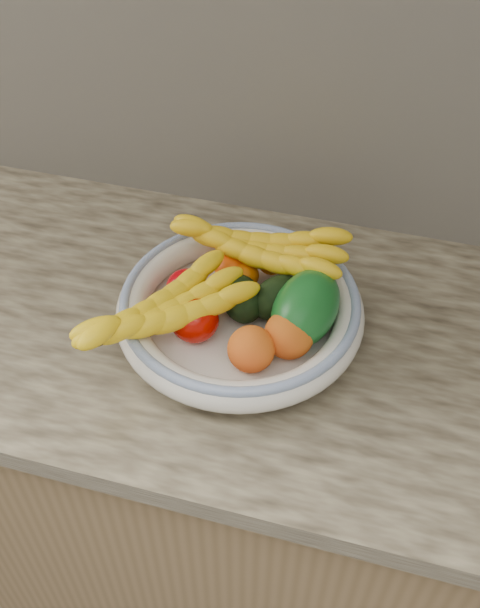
% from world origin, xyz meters
% --- Properties ---
extents(kitchen_counter, '(2.44, 0.66, 1.40)m').
position_xyz_m(kitchen_counter, '(0.00, 1.69, 0.46)').
color(kitchen_counter, brown).
rests_on(kitchen_counter, ground).
extents(fruit_bowl, '(0.39, 0.39, 0.08)m').
position_xyz_m(fruit_bowl, '(0.00, 1.66, 0.95)').
color(fruit_bowl, silver).
rests_on(fruit_bowl, kitchen_counter).
extents(clementine_back_left, '(0.07, 0.07, 0.05)m').
position_xyz_m(clementine_back_left, '(-0.04, 1.74, 0.95)').
color(clementine_back_left, '#FF5705').
rests_on(clementine_back_left, fruit_bowl).
extents(clementine_back_right, '(0.05, 0.05, 0.04)m').
position_xyz_m(clementine_back_right, '(0.02, 1.78, 0.95)').
color(clementine_back_right, orange).
rests_on(clementine_back_right, fruit_bowl).
extents(clementine_back_mid, '(0.06, 0.06, 0.04)m').
position_xyz_m(clementine_back_mid, '(-0.01, 1.73, 0.95)').
color(clementine_back_mid, orange).
rests_on(clementine_back_mid, fruit_bowl).
extents(tomato_left, '(0.07, 0.07, 0.06)m').
position_xyz_m(tomato_left, '(-0.09, 1.67, 0.96)').
color(tomato_left, '#A90006').
rests_on(tomato_left, fruit_bowl).
extents(tomato_near_left, '(0.10, 0.10, 0.07)m').
position_xyz_m(tomato_near_left, '(-0.06, 1.61, 0.96)').
color(tomato_near_left, '#AF0800').
rests_on(tomato_near_left, fruit_bowl).
extents(avocado_center, '(0.10, 0.11, 0.06)m').
position_xyz_m(avocado_center, '(0.00, 1.67, 0.96)').
color(avocado_center, black).
rests_on(avocado_center, fruit_bowl).
extents(avocado_right, '(0.10, 0.11, 0.06)m').
position_xyz_m(avocado_right, '(0.05, 1.69, 0.96)').
color(avocado_right, black).
rests_on(avocado_right, fruit_bowl).
extents(green_mango, '(0.15, 0.17, 0.13)m').
position_xyz_m(green_mango, '(0.10, 1.66, 0.98)').
color(green_mango, '#0E4F19').
rests_on(green_mango, fruit_bowl).
extents(peach_front, '(0.08, 0.08, 0.07)m').
position_xyz_m(peach_front, '(0.04, 1.57, 0.97)').
color(peach_front, orange).
rests_on(peach_front, fruit_bowl).
extents(peach_right, '(0.09, 0.09, 0.07)m').
position_xyz_m(peach_right, '(0.09, 1.61, 0.97)').
color(peach_right, orange).
rests_on(peach_right, fruit_bowl).
extents(banana_bunch_back, '(0.31, 0.12, 0.09)m').
position_xyz_m(banana_bunch_back, '(0.00, 1.76, 0.99)').
color(banana_bunch_back, yellow).
rests_on(banana_bunch_back, fruit_bowl).
extents(banana_bunch_front, '(0.28, 0.32, 0.08)m').
position_xyz_m(banana_bunch_front, '(-0.10, 1.59, 0.98)').
color(banana_bunch_front, yellow).
rests_on(banana_bunch_front, fruit_bowl).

